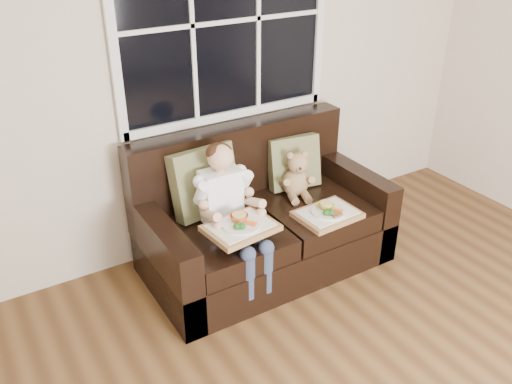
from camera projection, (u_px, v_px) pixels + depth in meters
window_back at (225, 21)px, 3.61m from camera, size 1.62×0.04×1.37m
loveseat at (261, 224)px, 3.89m from camera, size 1.70×0.92×0.96m
pillow_left at (204, 181)px, 3.67m from camera, size 0.49×0.27×0.48m
pillow_right at (294, 162)px, 4.02m from camera, size 0.41×0.23×0.40m
child at (228, 202)px, 3.50m from camera, size 0.38×0.60×0.87m
teddy_bear at (297, 177)px, 3.93m from camera, size 0.25×0.30×0.36m
tray_left at (241, 226)px, 3.36m from camera, size 0.46×0.37×0.10m
tray_right at (328, 213)px, 3.69m from camera, size 0.43×0.34×0.09m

